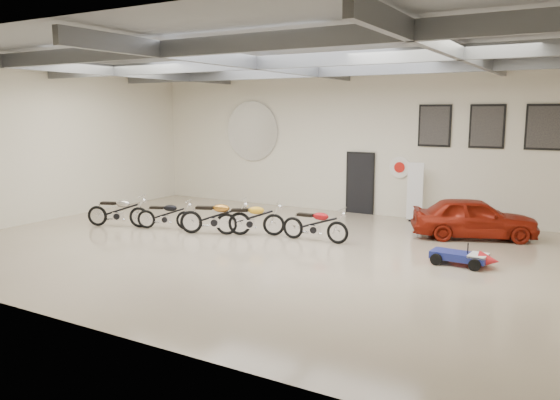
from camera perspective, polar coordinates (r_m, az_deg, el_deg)
The scene contains 19 objects.
floor at distance 14.49m, azimuth -2.39°, elevation -4.96°, with size 16.00×12.00×0.01m, color tan.
ceiling at distance 14.12m, azimuth -2.53°, elevation 15.12°, with size 16.00×12.00×0.01m, color slate.
back_wall at distance 19.41m, azimuth 7.16°, elevation 6.06°, with size 16.00×0.02×5.00m, color beige.
left_wall at distance 19.58m, azimuth -22.71°, elevation 5.45°, with size 0.02×12.00×5.00m, color beige.
ceiling_beams at distance 14.10m, azimuth -2.52°, elevation 14.11°, with size 15.80×11.80×0.32m, color slate, non-canonical shape.
door at distance 19.30m, azimuth 8.38°, elevation 1.69°, with size 0.92×0.08×2.10m, color black.
logo_plaque at distance 21.23m, azimuth -2.94°, elevation 7.20°, with size 2.30×0.06×1.16m, color silver, non-canonical shape.
poster_left at distance 18.38m, azimuth 15.86°, elevation 7.48°, with size 1.05×0.08×1.35m, color black, non-canonical shape.
poster_mid at distance 18.05m, azimuth 20.82°, elevation 7.21°, with size 1.05×0.08×1.35m, color black, non-canonical shape.
poster_right at distance 17.86m, azimuth 25.92°, elevation 6.87°, with size 1.05×0.08×1.35m, color black, non-canonical shape.
oil_sign at distance 18.76m, azimuth 12.41°, elevation 3.36°, with size 0.72×0.10×0.72m, color white, non-canonical shape.
banner_stand at distance 18.23m, azimuth 13.93°, elevation 0.78°, with size 0.52×0.21×1.91m, color white, non-canonical shape.
motorcycle_silver at distance 17.66m, azimuth -16.59°, elevation -1.06°, with size 1.97×0.61×1.02m, color silver, non-canonical shape.
motorcycle_black at distance 16.96m, azimuth -11.88°, elevation -1.47°, with size 1.77×0.55×0.92m, color silver, non-canonical shape.
motorcycle_gold at distance 15.99m, azimuth -6.80°, elevation -1.67°, with size 2.09×0.65×1.08m, color silver, non-canonical shape.
motorcycle_yellow at distance 15.79m, azimuth -3.15°, elevation -1.87°, with size 1.97×0.61×1.03m, color silver, non-canonical shape.
motorcycle_red at distance 15.07m, azimuth 3.67°, elevation -2.47°, with size 1.92×0.60×1.00m, color silver, non-canonical shape.
go_kart at distance 13.41m, azimuth 18.76°, elevation -5.37°, with size 1.55×0.70×0.56m, color navy, non-canonical shape.
vintage_car at distance 16.37m, azimuth 19.60°, elevation -1.76°, with size 3.41×1.38×1.16m, color maroon.
Camera 1 is at (7.55, -11.84, 3.55)m, focal length 35.00 mm.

